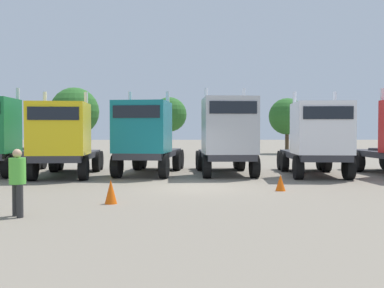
# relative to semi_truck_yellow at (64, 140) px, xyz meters

# --- Properties ---
(ground) EXTENTS (200.00, 200.00, 0.00)m
(ground) POSITION_rel_semi_truck_yellow_xyz_m (6.06, -3.52, -1.76)
(ground) COLOR gray
(semi_truck_yellow) EXTENTS (2.97, 6.51, 4.01)m
(semi_truck_yellow) POSITION_rel_semi_truck_yellow_xyz_m (0.00, 0.00, 0.00)
(semi_truck_yellow) COLOR #333338
(semi_truck_yellow) RESTS_ON ground
(semi_truck_teal) EXTENTS (3.34, 6.59, 4.13)m
(semi_truck_teal) POSITION_rel_semi_truck_yellow_xyz_m (3.73, 0.86, 0.09)
(semi_truck_teal) COLOR #333338
(semi_truck_teal) RESTS_ON ground
(semi_truck_silver) EXTENTS (2.76, 6.13, 4.32)m
(semi_truck_silver) POSITION_rel_semi_truck_yellow_xyz_m (7.66, 0.76, 0.19)
(semi_truck_silver) COLOR #333338
(semi_truck_silver) RESTS_ON ground
(semi_truck_white) EXTENTS (3.00, 6.26, 4.05)m
(semi_truck_white) POSITION_rel_semi_truck_yellow_xyz_m (11.82, 0.07, 0.04)
(semi_truck_white) COLOR #333338
(semi_truck_white) RESTS_ON ground
(visitor_with_camera) EXTENTS (0.56, 0.56, 1.69)m
(visitor_with_camera) POSITION_rel_semi_truck_yellow_xyz_m (1.43, -8.95, -0.79)
(visitor_with_camera) COLOR #2C2C2C
(visitor_with_camera) RESTS_ON ground
(traffic_cone_near) EXTENTS (0.36, 0.36, 0.58)m
(traffic_cone_near) POSITION_rel_semi_truck_yellow_xyz_m (9.02, -4.52, -1.47)
(traffic_cone_near) COLOR #F2590C
(traffic_cone_near) RESTS_ON ground
(traffic_cone_mid) EXTENTS (0.36, 0.36, 0.71)m
(traffic_cone_mid) POSITION_rel_semi_truck_yellow_xyz_m (3.41, -7.11, -1.41)
(traffic_cone_mid) COLOR #F2590C
(traffic_cone_mid) RESTS_ON ground
(oak_far_left) EXTENTS (4.24, 4.24, 6.05)m
(oak_far_left) POSITION_rel_semi_truck_yellow_xyz_m (-4.07, 17.59, 2.15)
(oak_far_left) COLOR #4C3823
(oak_far_left) RESTS_ON ground
(oak_far_centre) EXTENTS (3.01, 3.01, 5.16)m
(oak_far_centre) POSITION_rel_semi_truck_yellow_xyz_m (4.30, 16.97, 1.86)
(oak_far_centre) COLOR #4C3823
(oak_far_centre) RESTS_ON ground
(oak_far_right) EXTENTS (3.56, 3.56, 5.43)m
(oak_far_right) POSITION_rel_semi_truck_yellow_xyz_m (15.65, 21.08, 1.87)
(oak_far_right) COLOR #4C3823
(oak_far_right) RESTS_ON ground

